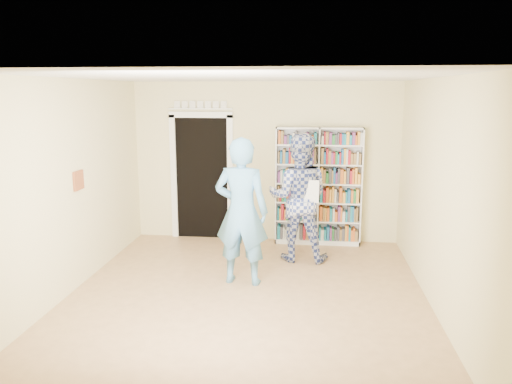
% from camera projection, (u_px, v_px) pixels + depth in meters
% --- Properties ---
extents(floor, '(5.00, 5.00, 0.00)m').
position_uv_depth(floor, '(247.00, 295.00, 6.33)').
color(floor, '#9A724A').
rests_on(floor, ground).
extents(ceiling, '(5.00, 5.00, 0.00)m').
position_uv_depth(ceiling, '(246.00, 77.00, 5.79)').
color(ceiling, white).
rests_on(ceiling, wall_back).
extents(wall_back, '(4.50, 0.00, 4.50)m').
position_uv_depth(wall_back, '(265.00, 162.00, 8.49)').
color(wall_back, beige).
rests_on(wall_back, floor).
extents(wall_left, '(0.00, 5.00, 5.00)m').
position_uv_depth(wall_left, '(70.00, 187.00, 6.30)').
color(wall_left, beige).
rests_on(wall_left, floor).
extents(wall_right, '(0.00, 5.00, 5.00)m').
position_uv_depth(wall_right, '(437.00, 195.00, 5.81)').
color(wall_right, beige).
rests_on(wall_right, floor).
extents(bookshelf, '(1.43, 0.27, 1.96)m').
position_uv_depth(bookshelf, '(318.00, 186.00, 8.31)').
color(bookshelf, white).
rests_on(bookshelf, floor).
extents(doorway, '(1.10, 0.08, 2.43)m').
position_uv_depth(doorway, '(202.00, 171.00, 8.63)').
color(doorway, black).
rests_on(doorway, floor).
extents(wall_art, '(0.03, 0.25, 0.25)m').
position_uv_depth(wall_art, '(78.00, 180.00, 6.49)').
color(wall_art, brown).
rests_on(wall_art, wall_left).
extents(man_blue, '(0.76, 0.54, 1.97)m').
position_uv_depth(man_blue, '(242.00, 212.00, 6.56)').
color(man_blue, '#5796C3').
rests_on(man_blue, floor).
extents(man_plaid, '(0.98, 0.79, 1.93)m').
position_uv_depth(man_plaid, '(299.00, 198.00, 7.51)').
color(man_plaid, navy).
rests_on(man_plaid, floor).
extents(paper_sheet, '(0.23, 0.02, 0.33)m').
position_uv_depth(paper_sheet, '(311.00, 191.00, 7.20)').
color(paper_sheet, white).
rests_on(paper_sheet, man_plaid).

